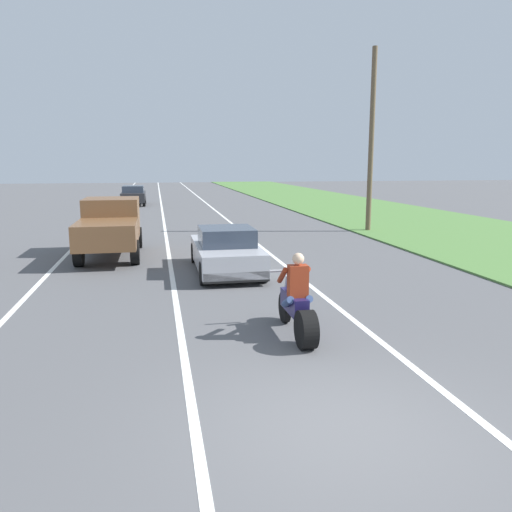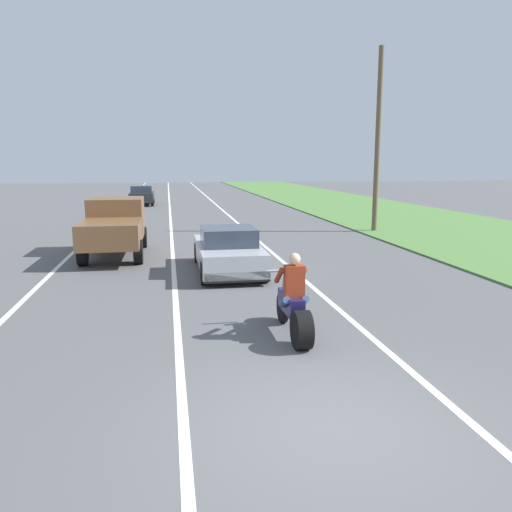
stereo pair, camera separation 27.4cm
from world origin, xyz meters
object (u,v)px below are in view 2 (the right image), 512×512
(pickup_truck_left_lane_brown, at_px, (114,225))
(distant_car_far_ahead, at_px, (142,195))
(motorcycle_with_rider, at_px, (294,307))
(sports_car_silver, at_px, (228,251))

(pickup_truck_left_lane_brown, xyz_separation_m, distant_car_far_ahead, (-0.10, 22.16, -0.33))
(pickup_truck_left_lane_brown, relative_size, distant_car_far_ahead, 1.20)
(motorcycle_with_rider, height_order, sports_car_silver, motorcycle_with_rider)
(distant_car_far_ahead, bearing_deg, motorcycle_with_rider, -82.35)
(distant_car_far_ahead, bearing_deg, pickup_truck_left_lane_brown, -89.74)
(motorcycle_with_rider, relative_size, sports_car_silver, 0.51)
(motorcycle_with_rider, distance_m, distant_car_far_ahead, 31.81)
(motorcycle_with_rider, bearing_deg, distant_car_far_ahead, 97.65)
(sports_car_silver, bearing_deg, motorcycle_with_rider, -85.00)
(motorcycle_with_rider, distance_m, pickup_truck_left_lane_brown, 10.25)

